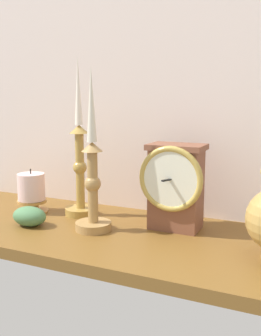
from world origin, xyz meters
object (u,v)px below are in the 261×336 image
at_px(candlestick_tall_left, 93,178).
at_px(pillar_candle_front, 31,192).
at_px(mantel_clock, 175,185).
at_px(candlestick_tall_center, 80,165).

relative_size(candlestick_tall_left, pillar_candle_front, 3.18).
distance_m(mantel_clock, candlestick_tall_left, 0.18).
distance_m(mantel_clock, pillar_candle_front, 0.37).
distance_m(candlestick_tall_left, candlestick_tall_center, 0.12).
bearing_deg(candlestick_tall_left, candlestick_tall_center, 134.96).
height_order(candlestick_tall_left, pillar_candle_front, candlestick_tall_left).
relative_size(candlestick_tall_left, candlestick_tall_center, 0.92).
xyz_separation_m(mantel_clock, candlestick_tall_left, (-0.16, -0.08, 0.02)).
bearing_deg(candlestick_tall_left, pillar_candle_front, 164.88).
bearing_deg(mantel_clock, candlestick_tall_center, 178.75).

